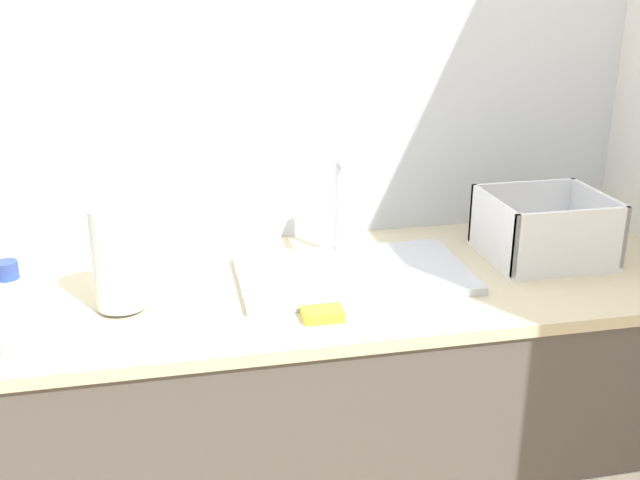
{
  "coord_description": "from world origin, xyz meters",
  "views": [
    {
      "loc": [
        -0.29,
        -1.36,
        1.66
      ],
      "look_at": [
        0.06,
        0.3,
        1.03
      ],
      "focal_mm": 42.0,
      "sensor_mm": 36.0,
      "label": 1
    }
  ],
  "objects_px": {
    "sink": "(352,270)",
    "bottle_clear": "(13,313)",
    "paper_towel_roll": "(118,259)",
    "dish_rack": "(544,234)"
  },
  "relations": [
    {
      "from": "sink",
      "to": "bottle_clear",
      "type": "relative_size",
      "value": 2.92
    },
    {
      "from": "sink",
      "to": "bottle_clear",
      "type": "xyz_separation_m",
      "value": [
        -0.77,
        -0.24,
        0.07
      ]
    },
    {
      "from": "paper_towel_roll",
      "to": "bottle_clear",
      "type": "bearing_deg",
      "value": -141.35
    },
    {
      "from": "paper_towel_roll",
      "to": "bottle_clear",
      "type": "distance_m",
      "value": 0.26
    },
    {
      "from": "dish_rack",
      "to": "paper_towel_roll",
      "type": "bearing_deg",
      "value": -174.9
    },
    {
      "from": "sink",
      "to": "paper_towel_roll",
      "type": "distance_m",
      "value": 0.58
    },
    {
      "from": "sink",
      "to": "paper_towel_roll",
      "type": "bearing_deg",
      "value": -172.23
    },
    {
      "from": "bottle_clear",
      "to": "sink",
      "type": "bearing_deg",
      "value": 17.27
    },
    {
      "from": "sink",
      "to": "paper_towel_roll",
      "type": "relative_size",
      "value": 2.36
    },
    {
      "from": "paper_towel_roll",
      "to": "dish_rack",
      "type": "distance_m",
      "value": 1.1
    }
  ]
}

